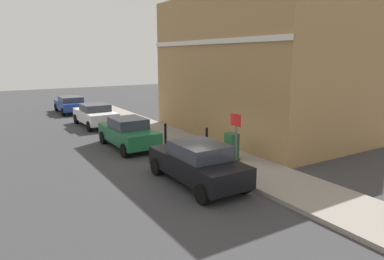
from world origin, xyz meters
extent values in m
plane|color=#38383A|center=(0.00, 0.00, 0.00)|extent=(80.00, 80.00, 0.00)
cube|color=gray|center=(1.91, 6.00, 0.07)|extent=(2.59, 30.00, 0.15)
cube|color=#9E7A4C|center=(6.84, 3.68, 3.83)|extent=(7.28, 11.36, 7.65)
cube|color=silver|center=(3.16, 3.68, 5.17)|extent=(0.12, 11.36, 0.24)
cube|color=black|center=(-0.61, -1.35, 0.67)|extent=(1.74, 4.30, 0.70)
cube|color=#2D333D|center=(-0.61, -1.48, 1.26)|extent=(1.53, 2.00, 0.52)
cylinder|color=black|center=(-1.43, 0.25, 0.32)|extent=(0.22, 0.64, 0.64)
cylinder|color=black|center=(0.20, 0.26, 0.32)|extent=(0.22, 0.64, 0.64)
cylinder|color=black|center=(-1.43, -2.95, 0.32)|extent=(0.22, 0.64, 0.64)
cylinder|color=black|center=(0.21, -2.95, 0.32)|extent=(0.22, 0.64, 0.64)
cube|color=#195933|center=(-0.83, 4.62, 0.67)|extent=(1.74, 4.11, 0.70)
cube|color=#2D333D|center=(-0.83, 4.59, 1.25)|extent=(1.51, 1.84, 0.50)
cylinder|color=black|center=(-1.64, 6.11, 0.32)|extent=(0.23, 0.64, 0.64)
cylinder|color=black|center=(-0.05, 6.13, 0.32)|extent=(0.23, 0.64, 0.64)
cylinder|color=black|center=(-1.61, 3.11, 0.32)|extent=(0.23, 0.64, 0.64)
cylinder|color=black|center=(-0.01, 3.13, 0.32)|extent=(0.23, 0.64, 0.64)
cube|color=silver|center=(-0.60, 10.93, 0.67)|extent=(1.86, 4.11, 0.69)
cube|color=#2D333D|center=(-0.59, 10.88, 1.22)|extent=(1.61, 1.82, 0.45)
cylinder|color=black|center=(-1.47, 12.41, 0.32)|extent=(0.23, 0.64, 0.64)
cylinder|color=black|center=(0.23, 12.44, 0.32)|extent=(0.23, 0.64, 0.64)
cylinder|color=black|center=(-1.42, 9.43, 0.32)|extent=(0.23, 0.64, 0.64)
cylinder|color=black|center=(0.28, 9.45, 0.32)|extent=(0.23, 0.64, 0.64)
cube|color=navy|center=(-0.68, 17.41, 0.62)|extent=(1.88, 3.99, 0.59)
cube|color=#2D333D|center=(-0.69, 17.17, 1.11)|extent=(1.63, 2.07, 0.43)
cylinder|color=black|center=(-1.51, 18.85, 0.32)|extent=(0.23, 0.64, 0.64)
cylinder|color=black|center=(0.20, 18.82, 0.32)|extent=(0.23, 0.64, 0.64)
cylinder|color=black|center=(-1.56, 15.99, 0.32)|extent=(0.23, 0.64, 0.64)
cylinder|color=black|center=(0.15, 15.96, 0.32)|extent=(0.23, 0.64, 0.64)
cube|color=#1E4C28|center=(1.94, -0.08, 0.72)|extent=(0.40, 0.55, 1.15)
cube|color=#333333|center=(1.94, -0.08, 0.19)|extent=(0.46, 0.61, 0.08)
cylinder|color=black|center=(2.04, 1.95, 0.62)|extent=(0.12, 0.12, 0.95)
sphere|color=black|center=(2.04, 1.95, 1.12)|extent=(0.14, 0.14, 0.14)
cylinder|color=black|center=(0.86, 3.90, 0.62)|extent=(0.12, 0.12, 0.95)
sphere|color=black|center=(0.86, 3.90, 1.12)|extent=(0.14, 0.14, 0.14)
cylinder|color=#59595B|center=(0.94, -1.58, 1.30)|extent=(0.08, 0.08, 2.30)
cube|color=white|center=(0.92, -1.58, 2.20)|extent=(0.03, 0.56, 0.40)
cube|color=red|center=(0.90, -1.58, 2.20)|extent=(0.01, 0.60, 0.44)
camera|label=1|loc=(-7.00, -11.34, 4.49)|focal=32.68mm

